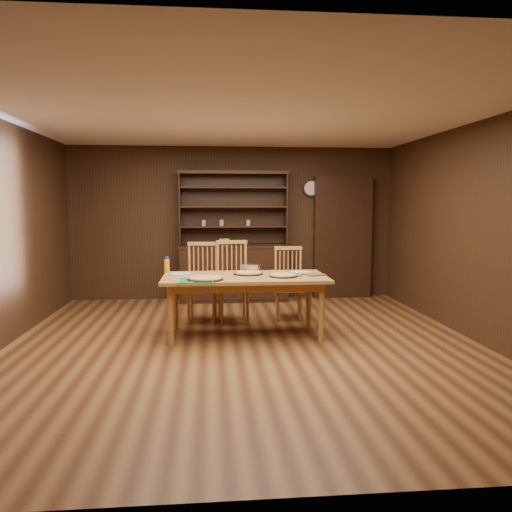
{
  "coord_description": "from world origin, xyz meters",
  "views": [
    {
      "loc": [
        -0.39,
        -5.6,
        1.63
      ],
      "look_at": [
        0.16,
        0.4,
        1.0
      ],
      "focal_mm": 35.0,
      "sensor_mm": 36.0,
      "label": 1
    }
  ],
  "objects": [
    {
      "name": "cooling_rack",
      "position": [
        -0.56,
        0.12,
        0.76
      ],
      "size": [
        0.42,
        0.42,
        0.02
      ],
      "primitive_type": null,
      "rotation": [
        0.0,
        0.0,
        0.12
      ],
      "color": "#0DB25C",
      "rests_on": "dining_table"
    },
    {
      "name": "plate_left",
      "position": [
        -0.77,
        0.64,
        0.76
      ],
      "size": [
        0.29,
        0.29,
        0.02
      ],
      "color": "white",
      "rests_on": "dining_table"
    },
    {
      "name": "juice_bottle",
      "position": [
        -0.95,
        0.83,
        0.85
      ],
      "size": [
        0.07,
        0.07,
        0.21
      ],
      "color": "orange",
      "rests_on": "dining_table"
    },
    {
      "name": "pizza_center",
      "position": [
        0.08,
        0.59,
        0.77
      ],
      "size": [
        0.38,
        0.38,
        0.04
      ],
      "color": "black",
      "rests_on": "dining_table"
    },
    {
      "name": "dining_table",
      "position": [
        0.03,
        0.47,
        0.67
      ],
      "size": [
        2.0,
        1.0,
        0.75
      ],
      "color": "#A56B39",
      "rests_on": "floor"
    },
    {
      "name": "chair_right",
      "position": [
        0.72,
        1.39,
        0.54
      ],
      "size": [
        0.46,
        0.44,
        1.02
      ],
      "rotation": [
        0.0,
        0.0,
        -0.11
      ],
      "color": "#C58343",
      "rests_on": "floor"
    },
    {
      "name": "chair_center",
      "position": [
        -0.09,
        1.3,
        0.6
      ],
      "size": [
        0.49,
        0.47,
        1.12
      ],
      "rotation": [
        0.0,
        0.0,
        0.07
      ],
      "color": "#C58343",
      "rests_on": "floor"
    },
    {
      "name": "chair_left",
      "position": [
        -0.51,
        1.36,
        0.58
      ],
      "size": [
        0.48,
        0.47,
        1.1
      ],
      "rotation": [
        0.0,
        0.0,
        -0.09
      ],
      "color": "#C58343",
      "rests_on": "floor"
    },
    {
      "name": "foil_dish",
      "position": [
        0.13,
        0.89,
        0.8
      ],
      "size": [
        0.28,
        0.24,
        0.09
      ],
      "primitive_type": "cube",
      "rotation": [
        0.0,
        0.0,
        -0.33
      ],
      "color": "white",
      "rests_on": "dining_table"
    },
    {
      "name": "pot_holder_a",
      "position": [
        0.89,
        0.45,
        0.76
      ],
      "size": [
        0.29,
        0.29,
        0.02
      ],
      "primitive_type": "cube",
      "rotation": [
        0.0,
        0.0,
        0.37
      ],
      "color": "red",
      "rests_on": "dining_table"
    },
    {
      "name": "pizza_left",
      "position": [
        -0.45,
        0.18,
        0.77
      ],
      "size": [
        0.42,
        0.42,
        0.04
      ],
      "color": "black",
      "rests_on": "dining_table"
    },
    {
      "name": "wall_clock",
      "position": [
        1.35,
        2.96,
        1.9
      ],
      "size": [
        0.3,
        0.05,
        0.3
      ],
      "color": "black",
      "rests_on": "room_shell"
    },
    {
      "name": "china_hutch",
      "position": [
        -0.0,
        2.75,
        0.6
      ],
      "size": [
        1.84,
        0.52,
        2.17
      ],
      "color": "black",
      "rests_on": "floor"
    },
    {
      "name": "pizza_right",
      "position": [
        0.49,
        0.34,
        0.77
      ],
      "size": [
        0.35,
        0.35,
        0.04
      ],
      "color": "black",
      "rests_on": "dining_table"
    },
    {
      "name": "room_shell",
      "position": [
        0.0,
        0.0,
        1.58
      ],
      "size": [
        6.0,
        6.0,
        6.0
      ],
      "color": "silver",
      "rests_on": "floor"
    },
    {
      "name": "floor",
      "position": [
        0.0,
        0.0,
        0.0
      ],
      "size": [
        6.0,
        6.0,
        0.0
      ],
      "primitive_type": "plane",
      "color": "brown",
      "rests_on": "ground"
    },
    {
      "name": "plate_right",
      "position": [
        0.75,
        0.67,
        0.76
      ],
      "size": [
        0.28,
        0.28,
        0.02
      ],
      "color": "white",
      "rests_on": "dining_table"
    },
    {
      "name": "fruit_bowl",
      "position": [
        -0.16,
        2.69,
        0.98
      ],
      "size": [
        0.28,
        0.28,
        0.12
      ],
      "color": "black",
      "rests_on": "china_hutch"
    },
    {
      "name": "pot_holder_b",
      "position": [
        0.63,
        0.44,
        0.76
      ],
      "size": [
        0.25,
        0.25,
        0.02
      ],
      "primitive_type": "cube",
      "rotation": [
        0.0,
        0.0,
        -0.26
      ],
      "color": "red",
      "rests_on": "dining_table"
    },
    {
      "name": "doorway",
      "position": [
        1.9,
        2.9,
        1.05
      ],
      "size": [
        1.0,
        0.18,
        2.1
      ],
      "primitive_type": "cube",
      "color": "black",
      "rests_on": "floor"
    }
  ]
}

